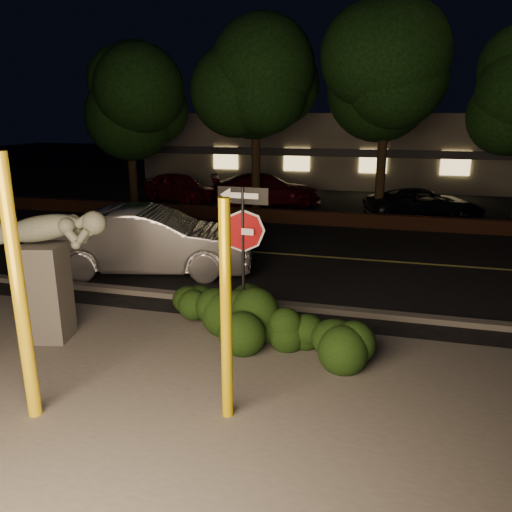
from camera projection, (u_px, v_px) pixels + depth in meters
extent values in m
plane|color=black|center=(302.00, 232.00, 17.40)|extent=(90.00, 90.00, 0.00)
cube|color=#4C4944|center=(175.00, 401.00, 7.16)|extent=(14.00, 6.00, 0.02)
cube|color=black|center=(285.00, 254.00, 14.61)|extent=(80.00, 8.00, 0.01)
cube|color=#BDB94B|center=(285.00, 254.00, 14.60)|extent=(80.00, 0.12, 0.00)
cube|color=#4C4944|center=(248.00, 302.00, 10.78)|extent=(80.00, 0.25, 0.12)
cube|color=#472616|center=(308.00, 218.00, 18.54)|extent=(40.00, 0.35, 0.50)
cube|color=black|center=(326.00, 199.00, 23.91)|extent=(40.00, 12.00, 0.01)
cube|color=#726B5B|center=(343.00, 147.00, 30.80)|extent=(22.00, 10.00, 4.00)
cube|color=#333338|center=(334.00, 153.00, 26.06)|extent=(22.00, 0.20, 0.40)
cube|color=#FFD87F|center=(226.00, 158.00, 27.67)|extent=(1.40, 0.08, 1.20)
cube|color=#FFD87F|center=(297.00, 160.00, 26.70)|extent=(1.40, 0.08, 1.20)
cube|color=#FFD87F|center=(373.00, 161.00, 25.73)|extent=(1.40, 0.08, 1.20)
cube|color=#FFD87F|center=(456.00, 163.00, 24.76)|extent=(1.40, 0.08, 1.20)
cylinder|color=black|center=(132.00, 164.00, 21.61)|extent=(0.36, 0.36, 3.75)
ellipsoid|color=black|center=(126.00, 79.00, 20.65)|extent=(4.60, 4.60, 4.14)
cylinder|color=black|center=(256.00, 161.00, 20.40)|extent=(0.36, 0.36, 4.25)
ellipsoid|color=black|center=(256.00, 57.00, 19.31)|extent=(5.20, 5.20, 4.68)
cylinder|color=black|center=(381.00, 168.00, 18.85)|extent=(0.36, 0.36, 4.00)
ellipsoid|color=black|center=(388.00, 64.00, 17.83)|extent=(4.80, 4.80, 4.32)
cylinder|color=yellow|center=(19.00, 293.00, 6.35)|extent=(0.18, 0.18, 3.56)
cylinder|color=#DCB908|center=(226.00, 314.00, 6.41)|extent=(0.15, 0.15, 3.01)
cylinder|color=black|center=(243.00, 263.00, 9.05)|extent=(0.06, 0.06, 2.75)
cube|color=white|center=(243.00, 231.00, 8.88)|extent=(0.41, 0.05, 0.12)
cube|color=black|center=(243.00, 196.00, 8.71)|extent=(0.93, 0.08, 0.29)
cube|color=white|center=(243.00, 196.00, 8.71)|extent=(0.59, 0.06, 0.12)
cube|color=#4C4944|center=(47.00, 293.00, 8.92)|extent=(0.83, 0.83, 1.78)
sphere|color=gray|center=(94.00, 223.00, 8.54)|extent=(0.42, 0.42, 0.42)
ellipsoid|color=black|center=(218.00, 299.00, 9.59)|extent=(2.14, 1.10, 1.08)
ellipsoid|color=black|center=(277.00, 320.00, 8.56)|extent=(1.97, 1.57, 1.14)
ellipsoid|color=black|center=(344.00, 338.00, 8.14)|extent=(1.45, 1.08, 0.91)
imported|color=#A1A1A6|center=(151.00, 241.00, 12.73)|extent=(5.43, 2.93, 1.70)
imported|color=maroon|center=(179.00, 187.00, 23.26)|extent=(4.23, 3.19, 1.34)
imported|color=#40070F|center=(266.00, 190.00, 22.20)|extent=(5.28, 3.61, 1.42)
imported|color=black|center=(424.00, 205.00, 19.00)|extent=(4.87, 3.39, 1.24)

